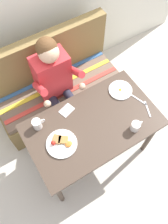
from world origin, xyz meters
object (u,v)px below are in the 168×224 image
object	(u,v)px
plate_breakfast	(61,143)
plate_eggs	(120,90)
coffee_mug_second	(37,124)
napkin	(67,110)
couch	(57,89)
coffee_mug	(136,126)
fork	(148,109)
table	(92,128)
knife	(138,99)
person	(56,81)

from	to	relation	value
plate_breakfast	plate_eggs	distance (m)	0.77
coffee_mug_second	napkin	distance (m)	0.30
couch	coffee_mug	world-z (taller)	couch
plate_eggs	fork	world-z (taller)	plate_eggs
table	knife	xyz separation A→B (m)	(0.50, -0.00, 0.08)
table	plate_breakfast	world-z (taller)	plate_breakfast
napkin	knife	size ratio (longest dim) A/B	0.64
person	fork	size ratio (longest dim) A/B	7.13
couch	person	bearing A→B (deg)	-109.09
couch	coffee_mug_second	world-z (taller)	couch
coffee_mug_second	couch	bearing A→B (deg)	51.32
plate_eggs	knife	size ratio (longest dim) A/B	1.13
plate_breakfast	coffee_mug	distance (m)	0.66
plate_breakfast	fork	xyz separation A→B (m)	(0.84, -0.12, -0.01)
couch	napkin	distance (m)	0.67
person	plate_breakfast	size ratio (longest dim) A/B	4.56
person	plate_eggs	distance (m)	0.64
plate_breakfast	plate_eggs	xyz separation A→B (m)	(0.75, 0.18, -0.00)
couch	coffee_mug	distance (m)	1.13
table	coffee_mug	distance (m)	0.39
plate_eggs	napkin	xyz separation A→B (m)	(-0.55, 0.08, -0.01)
table	plate_eggs	xyz separation A→B (m)	(0.42, 0.16, 0.09)
coffee_mug	couch	bearing A→B (deg)	106.40
plate_breakfast	napkin	size ratio (longest dim) A/B	2.09
coffee_mug	knife	size ratio (longest dim) A/B	0.59
person	knife	xyz separation A→B (m)	(0.56, -0.59, -0.01)
coffee_mug_second	knife	bearing A→B (deg)	-14.29
table	napkin	size ratio (longest dim) A/B	9.44
plate_eggs	coffee_mug_second	xyz separation A→B (m)	(-0.85, 0.07, 0.04)
plate_breakfast	knife	size ratio (longest dim) A/B	1.33
plate_eggs	coffee_mug_second	world-z (taller)	coffee_mug_second
plate_breakfast	napkin	world-z (taller)	plate_breakfast
person	coffee_mug	xyz separation A→B (m)	(0.35, -0.82, 0.04)
person	plate_eggs	bearing A→B (deg)	-41.41
plate_eggs	coffee_mug	distance (m)	0.42
couch	plate_breakfast	bearing A→B (deg)	-112.74
couch	coffee_mug	size ratio (longest dim) A/B	12.20
plate_breakfast	fork	world-z (taller)	plate_breakfast
coffee_mug	fork	xyz separation A→B (m)	(0.22, 0.09, -0.05)
table	fork	distance (m)	0.54
person	couch	bearing A→B (deg)	70.91
plate_breakfast	person	bearing A→B (deg)	66.24
couch	plate_eggs	size ratio (longest dim) A/B	6.36
fork	knife	world-z (taller)	same
plate_breakfast	plate_eggs	bearing A→B (deg)	13.69
plate_breakfast	couch	bearing A→B (deg)	67.26
coffee_mug	table	bearing A→B (deg)	141.93
person	plate_eggs	world-z (taller)	person
coffee_mug_second	plate_eggs	bearing A→B (deg)	-4.55
plate_eggs	napkin	world-z (taller)	plate_eggs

